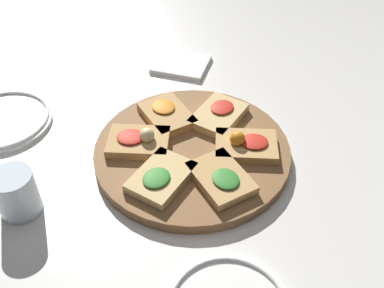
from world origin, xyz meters
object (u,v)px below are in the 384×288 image
(plate_right, at_px, (3,120))
(napkin_stack, at_px, (181,64))
(serving_board, at_px, (192,152))
(water_glass, at_px, (16,193))

(plate_right, bearing_deg, napkin_stack, -113.82)
(plate_right, bearing_deg, serving_board, -158.73)
(plate_right, relative_size, water_glass, 2.45)
(water_glass, bearing_deg, napkin_stack, -85.04)
(water_glass, height_order, napkin_stack, water_glass)
(plate_right, height_order, napkin_stack, plate_right)
(water_glass, bearing_deg, serving_board, -120.20)
(serving_board, distance_m, water_glass, 0.34)
(serving_board, height_order, plate_right, serving_board)
(plate_right, relative_size, napkin_stack, 1.57)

